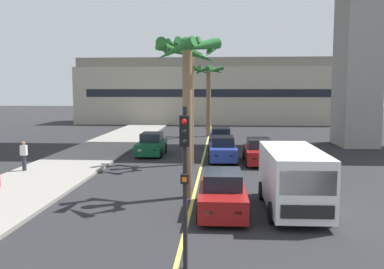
{
  "coord_description": "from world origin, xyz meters",
  "views": [
    {
      "loc": [
        1.13,
        -2.52,
        4.63
      ],
      "look_at": [
        0.0,
        14.0,
        2.81
      ],
      "focal_mm": 38.88,
      "sensor_mm": 36.0,
      "label": 1
    }
  ],
  "objects_px": {
    "car_queue_fourth": "(152,145)",
    "delivery_van": "(293,178)",
    "car_queue_front": "(222,194)",
    "palm_tree_far_median": "(187,73)",
    "palm_tree_near_median": "(208,82)",
    "pedestrian_near_crosswalk": "(24,155)",
    "car_queue_third": "(221,139)",
    "car_queue_second": "(223,150)",
    "traffic_light_median_near": "(185,166)",
    "palm_tree_mid_median": "(191,61)",
    "car_queue_fifth": "(259,152)"
  },
  "relations": [
    {
      "from": "car_queue_fourth",
      "to": "palm_tree_far_median",
      "type": "xyz_separation_m",
      "value": [
        3.42,
        -11.36,
        4.56
      ]
    },
    {
      "from": "palm_tree_near_median",
      "to": "delivery_van",
      "type": "bearing_deg",
      "value": -81.05
    },
    {
      "from": "car_queue_fourth",
      "to": "palm_tree_near_median",
      "type": "bearing_deg",
      "value": 73.17
    },
    {
      "from": "car_queue_fourth",
      "to": "car_queue_third",
      "type": "bearing_deg",
      "value": 38.3
    },
    {
      "from": "car_queue_fifth",
      "to": "pedestrian_near_crosswalk",
      "type": "relative_size",
      "value": 2.54
    },
    {
      "from": "palm_tree_near_median",
      "to": "pedestrian_near_crosswalk",
      "type": "xyz_separation_m",
      "value": [
        -9.6,
        -18.83,
        -4.32
      ]
    },
    {
      "from": "palm_tree_far_median",
      "to": "pedestrian_near_crosswalk",
      "type": "distance_m",
      "value": 11.28
    },
    {
      "from": "car_queue_fourth",
      "to": "delivery_van",
      "type": "height_order",
      "value": "delivery_van"
    },
    {
      "from": "car_queue_fifth",
      "to": "delivery_van",
      "type": "distance_m",
      "value": 10.15
    },
    {
      "from": "pedestrian_near_crosswalk",
      "to": "car_queue_fourth",
      "type": "bearing_deg",
      "value": 48.8
    },
    {
      "from": "car_queue_fourth",
      "to": "pedestrian_near_crosswalk",
      "type": "height_order",
      "value": "pedestrian_near_crosswalk"
    },
    {
      "from": "traffic_light_median_near",
      "to": "palm_tree_far_median",
      "type": "distance_m",
      "value": 7.65
    },
    {
      "from": "car_queue_third",
      "to": "palm_tree_near_median",
      "type": "bearing_deg",
      "value": 98.61
    },
    {
      "from": "car_queue_front",
      "to": "palm_tree_mid_median",
      "type": "relative_size",
      "value": 0.53
    },
    {
      "from": "traffic_light_median_near",
      "to": "pedestrian_near_crosswalk",
      "type": "relative_size",
      "value": 2.59
    },
    {
      "from": "delivery_van",
      "to": "traffic_light_median_near",
      "type": "relative_size",
      "value": 1.26
    },
    {
      "from": "car_queue_fourth",
      "to": "car_queue_fifth",
      "type": "relative_size",
      "value": 1.0
    },
    {
      "from": "car_queue_front",
      "to": "palm_tree_far_median",
      "type": "xyz_separation_m",
      "value": [
        -1.49,
        2.15,
        4.56
      ]
    },
    {
      "from": "car_queue_fourth",
      "to": "traffic_light_median_near",
      "type": "xyz_separation_m",
      "value": [
        3.94,
        -18.55,
        1.99
      ]
    },
    {
      "from": "car_queue_second",
      "to": "car_queue_fourth",
      "type": "distance_m",
      "value": 5.36
    },
    {
      "from": "car_queue_front",
      "to": "palm_tree_near_median",
      "type": "bearing_deg",
      "value": 92.89
    },
    {
      "from": "car_queue_third",
      "to": "car_queue_fifth",
      "type": "height_order",
      "value": "same"
    },
    {
      "from": "traffic_light_median_near",
      "to": "palm_tree_mid_median",
      "type": "height_order",
      "value": "palm_tree_mid_median"
    },
    {
      "from": "car_queue_front",
      "to": "palm_tree_mid_median",
      "type": "height_order",
      "value": "palm_tree_mid_median"
    },
    {
      "from": "palm_tree_near_median",
      "to": "pedestrian_near_crosswalk",
      "type": "bearing_deg",
      "value": -117.02
    },
    {
      "from": "traffic_light_median_near",
      "to": "palm_tree_mid_median",
      "type": "xyz_separation_m",
      "value": [
        -0.93,
        15.11,
        3.59
      ]
    },
    {
      "from": "car_queue_second",
      "to": "traffic_light_median_near",
      "type": "xyz_separation_m",
      "value": [
        -1.04,
        -16.58,
        1.99
      ]
    },
    {
      "from": "car_queue_fourth",
      "to": "palm_tree_far_median",
      "type": "bearing_deg",
      "value": -73.22
    },
    {
      "from": "pedestrian_near_crosswalk",
      "to": "palm_tree_near_median",
      "type": "bearing_deg",
      "value": 62.98
    },
    {
      "from": "car_queue_front",
      "to": "car_queue_third",
      "type": "relative_size",
      "value": 0.99
    },
    {
      "from": "car_queue_front",
      "to": "car_queue_fifth",
      "type": "xyz_separation_m",
      "value": [
        2.31,
        10.58,
        0.0
      ]
    },
    {
      "from": "car_queue_third",
      "to": "car_queue_fifth",
      "type": "distance_m",
      "value": 7.17
    },
    {
      "from": "car_queue_fifth",
      "to": "palm_tree_near_median",
      "type": "relative_size",
      "value": 0.59
    },
    {
      "from": "car_queue_third",
      "to": "pedestrian_near_crosswalk",
      "type": "bearing_deg",
      "value": -135.46
    },
    {
      "from": "car_queue_fourth",
      "to": "delivery_van",
      "type": "xyz_separation_m",
      "value": [
        7.58,
        -13.05,
        0.57
      ]
    },
    {
      "from": "car_queue_second",
      "to": "traffic_light_median_near",
      "type": "bearing_deg",
      "value": -93.6
    },
    {
      "from": "car_queue_third",
      "to": "palm_tree_far_median",
      "type": "xyz_separation_m",
      "value": [
        -1.44,
        -15.2,
        4.56
      ]
    },
    {
      "from": "car_queue_fifth",
      "to": "palm_tree_mid_median",
      "type": "distance_m",
      "value": 7.02
    },
    {
      "from": "pedestrian_near_crosswalk",
      "to": "delivery_van",
      "type": "bearing_deg",
      "value": -24.69
    },
    {
      "from": "car_queue_front",
      "to": "car_queue_third",
      "type": "bearing_deg",
      "value": 90.17
    },
    {
      "from": "palm_tree_far_median",
      "to": "pedestrian_near_crosswalk",
      "type": "relative_size",
      "value": 4.19
    },
    {
      "from": "palm_tree_near_median",
      "to": "palm_tree_far_median",
      "type": "height_order",
      "value": "palm_tree_near_median"
    },
    {
      "from": "car_queue_third",
      "to": "pedestrian_near_crosswalk",
      "type": "xyz_separation_m",
      "value": [
        -10.84,
        -10.67,
        0.28
      ]
    },
    {
      "from": "car_queue_third",
      "to": "traffic_light_median_near",
      "type": "height_order",
      "value": "traffic_light_median_near"
    },
    {
      "from": "car_queue_second",
      "to": "pedestrian_near_crosswalk",
      "type": "height_order",
      "value": "pedestrian_near_crosswalk"
    },
    {
      "from": "car_queue_front",
      "to": "delivery_van",
      "type": "xyz_separation_m",
      "value": [
        2.66,
        0.46,
        0.57
      ]
    },
    {
      "from": "car_queue_fourth",
      "to": "delivery_van",
      "type": "distance_m",
      "value": 15.1
    },
    {
      "from": "car_queue_front",
      "to": "traffic_light_median_near",
      "type": "distance_m",
      "value": 5.51
    },
    {
      "from": "car_queue_fifth",
      "to": "palm_tree_mid_median",
      "type": "xyz_separation_m",
      "value": [
        -4.22,
        -0.51,
        5.59
      ]
    },
    {
      "from": "pedestrian_near_crosswalk",
      "to": "traffic_light_median_near",
      "type": "bearing_deg",
      "value": -49.79
    }
  ]
}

